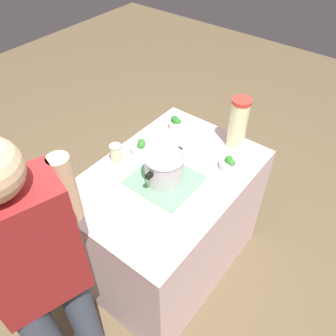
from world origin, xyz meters
TOP-DOWN VIEW (x-y plane):
  - ground_plane at (0.00, 0.00)m, footprint 8.00×8.00m
  - counter_slab at (0.00, 0.00)m, footprint 1.11×0.78m
  - dish_cloth at (0.05, 0.01)m, footprint 0.33×0.35m
  - cooking_pot at (0.05, 0.01)m, footprint 0.29×0.22m
  - lemonade_pitcher at (-0.46, 0.16)m, footprint 0.11×0.11m
  - mason_jar at (0.10, -0.30)m, footprint 0.07×0.07m
  - broccoli_bowl_front at (-0.38, -0.22)m, footprint 0.11×0.11m
  - broccoli_bowl_center at (-0.05, -0.24)m, footprint 0.12×0.12m
  - broccoli_bowl_back at (-0.26, 0.25)m, footprint 0.13×0.13m
  - person_cook at (0.85, 0.04)m, footprint 0.50×0.29m

SIDE VIEW (x-z plane):
  - ground_plane at x=0.00m, z-range 0.00..0.00m
  - counter_slab at x=0.00m, z-range 0.00..0.86m
  - dish_cloth at x=0.05m, z-range 0.86..0.86m
  - broccoli_bowl_back at x=-0.26m, z-range 0.85..0.93m
  - broccoli_bowl_center at x=-0.05m, z-range 0.85..0.93m
  - broccoli_bowl_front at x=-0.38m, z-range 0.85..0.94m
  - person_cook at x=0.85m, z-range 0.09..1.74m
  - mason_jar at x=0.10m, z-range 0.86..0.97m
  - cooking_pot at x=0.05m, z-range 0.87..1.03m
  - lemonade_pitcher at x=-0.46m, z-range 0.86..1.18m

